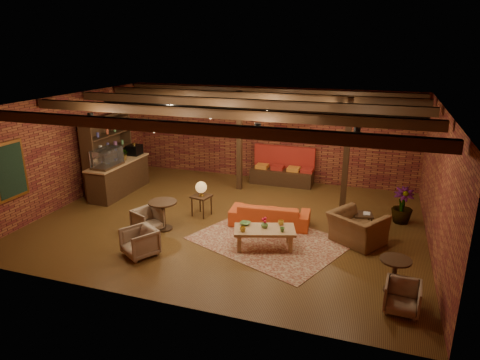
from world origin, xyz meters
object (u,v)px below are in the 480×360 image
(sofa, at_px, (270,214))
(armchair_a, at_px, (147,219))
(side_table_lamp, at_px, (201,190))
(round_table_right, at_px, (395,270))
(side_table_book, at_px, (363,215))
(plant_tall, at_px, (407,171))
(armchair_right, at_px, (358,223))
(round_table_left, at_px, (163,211))
(armchair_far, at_px, (402,296))
(armchair_b, at_px, (140,241))
(coffee_table, at_px, (264,231))

(sofa, bearing_deg, armchair_a, 20.10)
(sofa, relative_size, armchair_a, 3.20)
(side_table_lamp, xyz_separation_m, round_table_right, (5.05, -2.32, -0.29))
(side_table_book, height_order, plant_tall, plant_tall)
(armchair_right, bearing_deg, plant_tall, -89.80)
(round_table_right, bearing_deg, sofa, 143.36)
(round_table_left, xyz_separation_m, plant_tall, (5.83, 2.42, 0.94))
(armchair_far, bearing_deg, armchair_b, -179.61)
(sofa, distance_m, side_table_book, 2.37)
(sofa, xyz_separation_m, plant_tall, (3.30, 1.29, 1.15))
(round_table_left, bearing_deg, armchair_b, -83.08)
(armchair_far, bearing_deg, side_table_lamp, 154.39)
(sofa, distance_m, coffee_table, 1.32)
(coffee_table, bearing_deg, armchair_right, 24.75)
(armchair_far, bearing_deg, armchair_right, 114.80)
(armchair_a, distance_m, armchair_b, 1.32)
(sofa, xyz_separation_m, armchair_b, (-2.35, -2.57, 0.05))
(side_table_book, height_order, round_table_right, round_table_right)
(round_table_left, relative_size, armchair_b, 1.07)
(coffee_table, distance_m, armchair_b, 2.86)
(armchair_b, distance_m, armchair_right, 5.12)
(coffee_table, relative_size, armchair_a, 2.40)
(sofa, height_order, armchair_a, armchair_a)
(coffee_table, relative_size, armchair_b, 2.20)
(armchair_b, xyz_separation_m, armchair_far, (5.58, -0.35, -0.04))
(side_table_lamp, bearing_deg, coffee_table, -31.54)
(side_table_book, bearing_deg, sofa, -172.50)
(sofa, distance_m, round_table_left, 2.78)
(armchair_b, bearing_deg, coffee_table, 58.16)
(side_table_lamp, bearing_deg, round_table_left, -115.97)
(round_table_left, bearing_deg, sofa, 24.05)
(round_table_left, distance_m, armchair_far, 6.03)
(round_table_left, bearing_deg, plant_tall, 22.52)
(side_table_book, relative_size, armchair_far, 0.87)
(coffee_table, xyz_separation_m, side_table_lamp, (-2.17, 1.33, 0.33))
(round_table_right, distance_m, plant_tall, 3.72)
(round_table_right, relative_size, armchair_far, 1.11)
(armchair_right, bearing_deg, armchair_b, 58.37)
(armchair_a, distance_m, armchair_right, 5.22)
(sofa, xyz_separation_m, armchair_a, (-2.87, -1.36, 0.02))
(round_table_right, bearing_deg, armchair_far, -77.04)
(armchair_b, xyz_separation_m, plant_tall, (5.65, 3.86, 1.10))
(armchair_a, distance_m, side_table_book, 5.47)
(side_table_lamp, bearing_deg, armchair_b, -98.51)
(armchair_far, height_order, plant_tall, plant_tall)
(coffee_table, height_order, plant_tall, plant_tall)
(side_table_lamp, xyz_separation_m, armchair_far, (5.19, -2.95, -0.44))
(sofa, relative_size, armchair_b, 2.92)
(round_table_left, bearing_deg, armchair_far, -17.29)
(sofa, xyz_separation_m, side_table_lamp, (-1.97, 0.03, 0.45))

